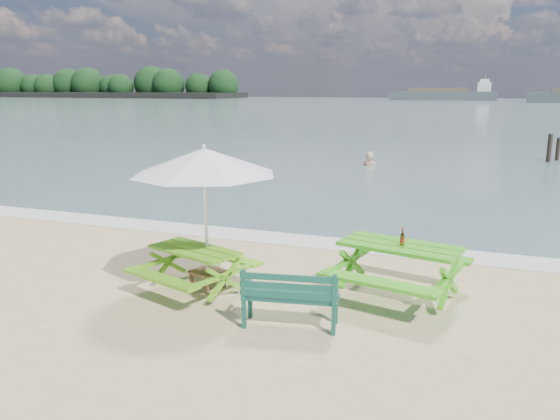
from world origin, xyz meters
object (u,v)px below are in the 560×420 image
(patio_umbrella, at_px, (204,161))
(picnic_table_right, at_px, (398,272))
(beer_bottle, at_px, (402,240))
(picnic_table_left, at_px, (195,271))
(park_bench, at_px, (290,308))
(swimmer, at_px, (369,174))
(side_table, at_px, (208,279))

(patio_umbrella, bearing_deg, picnic_table_right, 12.69)
(beer_bottle, bearing_deg, picnic_table_left, -165.41)
(park_bench, height_order, swimmer, park_bench)
(park_bench, height_order, side_table, park_bench)
(picnic_table_left, distance_m, side_table, 0.28)
(picnic_table_left, distance_m, swimmer, 14.92)
(side_table, distance_m, patio_umbrella, 1.86)
(swimmer, bearing_deg, side_table, -88.90)
(picnic_table_left, xyz_separation_m, picnic_table_right, (2.99, 0.83, 0.07))
(picnic_table_right, height_order, swimmer, picnic_table_right)
(picnic_table_right, relative_size, swimmer, 1.20)
(side_table, bearing_deg, patio_umbrella, 90.00)
(side_table, bearing_deg, beer_bottle, 11.67)
(beer_bottle, height_order, swimmer, beer_bottle)
(picnic_table_right, relative_size, park_bench, 1.72)
(swimmer, bearing_deg, picnic_table_left, -89.36)
(swimmer, bearing_deg, picnic_table_right, -77.35)
(picnic_table_right, height_order, beer_bottle, beer_bottle)
(park_bench, relative_size, side_table, 2.30)
(picnic_table_right, xyz_separation_m, side_table, (-2.87, -0.65, -0.25))
(patio_umbrella, bearing_deg, picnic_table_left, -121.50)
(picnic_table_left, relative_size, picnic_table_right, 0.87)
(beer_bottle, bearing_deg, picnic_table_right, 129.40)
(picnic_table_left, distance_m, park_bench, 1.92)
(park_bench, relative_size, beer_bottle, 5.01)
(side_table, xyz_separation_m, swimmer, (-0.28, 14.71, -0.53))
(side_table, bearing_deg, park_bench, -27.38)
(side_table, bearing_deg, picnic_table_right, 12.69)
(picnic_table_right, bearing_deg, beer_bottle, -50.60)
(side_table, height_order, beer_bottle, beer_bottle)
(picnic_table_left, relative_size, side_table, 3.44)
(park_bench, height_order, beer_bottle, beer_bottle)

